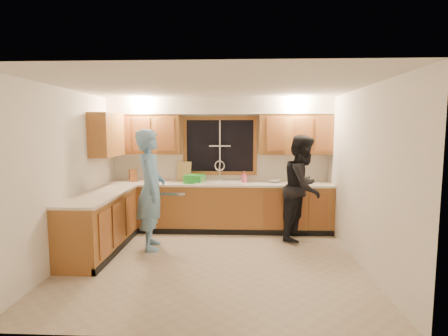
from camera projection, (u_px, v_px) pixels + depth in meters
The scene contains 26 objects.
floor at pixel (213, 261), 5.10m from camera, with size 4.20×4.20×0.00m, color tan.
ceiling at pixel (212, 87), 4.82m from camera, with size 4.20×4.20×0.00m, color silver.
wall_back at pixel (220, 164), 6.85m from camera, with size 4.20×4.20×0.00m, color white.
wall_left at pixel (68, 176), 5.05m from camera, with size 3.80×3.80×0.00m, color white.
wall_right at pixel (362, 178), 4.87m from camera, with size 3.80×3.80×0.00m, color white.
base_cabinets_back at pixel (219, 208), 6.64m from camera, with size 4.20×0.60×0.88m, color #A1652F.
base_cabinets_left at pixel (100, 224), 5.48m from camera, with size 0.60×1.90×0.88m, color #A1652F.
countertop_back at pixel (219, 184), 6.57m from camera, with size 4.20×0.63×0.04m, color #F2E3CC.
countertop_left at pixel (100, 195), 5.43m from camera, with size 0.63×1.90×0.04m, color #F2E3CC.
upper_cabinets_left at pixel (145, 134), 6.68m from camera, with size 1.35×0.33×0.75m, color #A1652F.
upper_cabinets_right at pixel (295, 134), 6.56m from camera, with size 1.35×0.33×0.75m, color #A1652F.
upper_cabinets_return at pixel (107, 135), 6.10m from camera, with size 0.33×0.90×0.75m, color #A1652F.
soffit at pixel (219, 106), 6.55m from camera, with size 4.20×0.35×0.30m, color white.
window_frame at pixel (220, 146), 6.80m from camera, with size 1.44×0.03×1.14m.
sink at pixel (219, 185), 6.60m from camera, with size 0.86×0.52×0.57m.
dishwasher at pixel (175, 209), 6.67m from camera, with size 0.60×0.56×0.82m, color silver.
stove at pixel (84, 234), 4.91m from camera, with size 0.58×0.75×0.90m, color silver.
man at pixel (151, 189), 5.59m from camera, with size 0.70×0.46×1.92m, color #6A9DC9.
woman at pixel (303, 188), 6.07m from camera, with size 0.89×0.69×1.82m, color black.
knife_block at pixel (133, 175), 6.70m from camera, with size 0.13×0.11×0.24m, color #9E592B.
cutting_board at pixel (184, 171), 6.80m from camera, with size 0.28×0.02×0.38m, color tan.
dish_crate at pixel (195, 179), 6.53m from camera, with size 0.33×0.31×0.16m, color green.
soap_bottle at pixel (244, 176), 6.65m from camera, with size 0.10×0.10×0.21m, color #F95E88.
bowl at pixel (275, 181), 6.61m from camera, with size 0.23×0.23×0.06m, color silver.
can_left at pixel (198, 180), 6.49m from camera, with size 0.07×0.07×0.13m, color beige.
can_right at pixel (202, 180), 6.49m from camera, with size 0.06×0.06×0.12m, color beige.
Camera 1 is at (0.39, -4.91, 1.91)m, focal length 28.00 mm.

